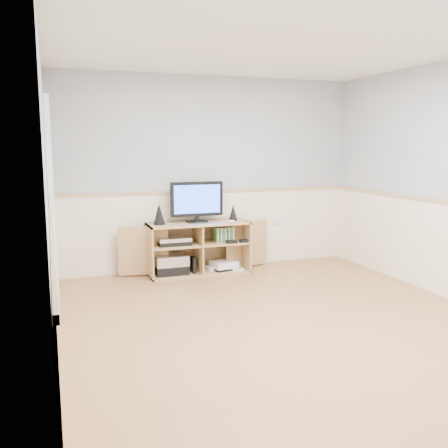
% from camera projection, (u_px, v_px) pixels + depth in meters
% --- Properties ---
extents(room, '(4.04, 4.54, 2.54)m').
position_uv_depth(room, '(273.00, 190.00, 4.54)').
color(room, tan).
rests_on(room, ground).
extents(media_cabinet, '(1.99, 0.48, 0.65)m').
position_uv_depth(media_cabinet, '(197.00, 247.00, 6.41)').
color(media_cabinet, tan).
rests_on(media_cabinet, floor).
extents(monitor, '(0.68, 0.18, 0.52)m').
position_uv_depth(monitor, '(197.00, 200.00, 6.30)').
color(monitor, black).
rests_on(monitor, media_cabinet).
extents(speaker_left, '(0.14, 0.14, 0.26)m').
position_uv_depth(speaker_left, '(159.00, 214.00, 6.14)').
color(speaker_left, black).
rests_on(speaker_left, media_cabinet).
extents(speaker_right, '(0.11, 0.11, 0.21)m').
position_uv_depth(speaker_right, '(233.00, 213.00, 6.46)').
color(speaker_right, black).
rests_on(speaker_right, media_cabinet).
extents(keyboard, '(0.32, 0.14, 0.01)m').
position_uv_depth(keyboard, '(208.00, 224.00, 6.20)').
color(keyboard, silver).
rests_on(keyboard, media_cabinet).
extents(mouse, '(0.11, 0.09, 0.04)m').
position_uv_depth(mouse, '(231.00, 221.00, 6.30)').
color(mouse, white).
rests_on(mouse, media_cabinet).
extents(av_components, '(0.50, 0.30, 0.47)m').
position_uv_depth(av_components, '(172.00, 258.00, 6.26)').
color(av_components, black).
rests_on(av_components, media_cabinet).
extents(game_consoles, '(0.46, 0.31, 0.11)m').
position_uv_depth(game_consoles, '(223.00, 266.00, 6.49)').
color(game_consoles, white).
rests_on(game_consoles, media_cabinet).
extents(game_cases, '(0.24, 0.14, 0.19)m').
position_uv_depth(game_cases, '(224.00, 234.00, 6.42)').
color(game_cases, '#3F8C3F').
rests_on(game_cases, media_cabinet).
extents(wall_outlet, '(0.12, 0.03, 0.12)m').
position_uv_depth(wall_outlet, '(278.00, 219.00, 6.95)').
color(wall_outlet, white).
rests_on(wall_outlet, wall_back).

